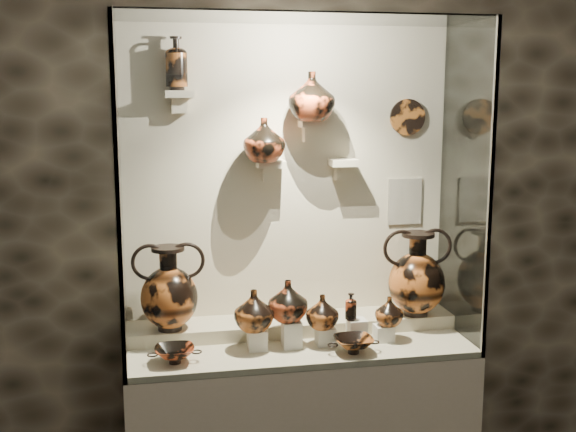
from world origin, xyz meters
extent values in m
cube|color=black|center=(0.00, 2.50, 1.60)|extent=(5.00, 0.02, 3.20)
cube|color=beige|center=(0.00, 2.18, 0.40)|extent=(1.70, 0.60, 0.80)
cube|color=#BAAE90|center=(0.00, 2.18, 0.82)|extent=(1.68, 0.58, 0.03)
cube|color=#BAAE90|center=(0.00, 2.35, 0.85)|extent=(1.70, 0.25, 0.10)
cube|color=beige|center=(0.00, 2.50, 1.60)|extent=(1.70, 0.03, 1.60)
cube|color=white|center=(0.00, 1.88, 1.60)|extent=(1.70, 0.01, 1.60)
cube|color=white|center=(-0.85, 2.18, 1.60)|extent=(0.01, 0.60, 1.60)
cube|color=white|center=(0.85, 2.18, 1.60)|extent=(0.01, 0.60, 1.60)
cube|color=white|center=(0.00, 2.18, 2.40)|extent=(1.70, 0.60, 0.01)
cube|color=gray|center=(-0.84, 1.89, 1.60)|extent=(0.02, 0.02, 1.60)
cube|color=gray|center=(0.84, 1.89, 1.60)|extent=(0.02, 0.02, 1.60)
cube|color=silver|center=(-0.22, 2.13, 0.88)|extent=(0.09, 0.09, 0.10)
cube|color=silver|center=(-0.05, 2.13, 0.90)|extent=(0.09, 0.09, 0.13)
cube|color=silver|center=(0.12, 2.13, 0.88)|extent=(0.09, 0.09, 0.09)
cube|color=silver|center=(0.28, 2.13, 0.89)|extent=(0.09, 0.09, 0.12)
cube|color=silver|center=(0.42, 2.13, 0.87)|extent=(0.09, 0.09, 0.08)
cube|color=beige|center=(-0.55, 2.42, 2.05)|extent=(0.14, 0.12, 0.04)
cube|color=beige|center=(-0.10, 2.42, 1.70)|extent=(0.14, 0.12, 0.04)
cube|color=beige|center=(0.10, 2.42, 1.90)|extent=(0.10, 0.12, 0.04)
cube|color=beige|center=(0.28, 2.42, 1.70)|extent=(0.14, 0.12, 0.04)
imported|color=#9E4F1E|center=(-0.24, 2.12, 1.03)|extent=(0.20, 0.20, 0.20)
imported|color=#B3421F|center=(-0.07, 2.15, 1.06)|extent=(0.21, 0.21, 0.20)
imported|color=#9E4F1E|center=(0.10, 2.11, 1.00)|extent=(0.19, 0.19, 0.17)
imported|color=#9E4F1E|center=(0.44, 2.12, 0.98)|extent=(0.18, 0.18, 0.15)
imported|color=#B3421F|center=(-0.14, 2.37, 1.83)|extent=(0.28, 0.28, 0.22)
imported|color=#B3421F|center=(0.10, 2.35, 2.04)|extent=(0.29, 0.29, 0.24)
cylinder|color=#C16826|center=(0.64, 2.47, 1.93)|extent=(0.19, 0.02, 0.19)
cube|color=beige|center=(0.64, 2.47, 1.48)|extent=(0.19, 0.01, 0.25)
camera|label=1|loc=(-0.71, -1.17, 2.08)|focal=45.00mm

